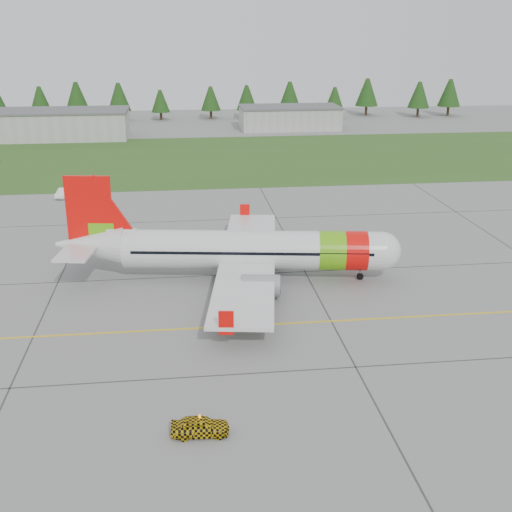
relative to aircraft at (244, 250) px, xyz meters
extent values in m
plane|color=gray|center=(-3.55, -18.94, -3.01)|extent=(320.00, 320.00, 0.00)
cylinder|color=silver|center=(0.83, -0.12, 0.04)|extent=(25.91, 7.60, 3.84)
sphere|color=silver|center=(13.50, -2.03, 0.04)|extent=(3.84, 3.84, 3.84)
cone|color=silver|center=(-15.25, 2.29, 0.39)|extent=(7.39, 4.83, 3.84)
cube|color=black|center=(13.79, -2.07, 0.39)|extent=(1.94, 2.77, 0.55)
cylinder|color=#5EB20D|center=(8.63, -1.29, 0.04)|extent=(3.12, 4.26, 3.92)
cylinder|color=red|center=(10.96, -1.65, 0.04)|extent=(2.73, 4.20, 3.92)
cube|color=silver|center=(0.34, -0.05, -1.04)|extent=(10.04, 31.99, 0.35)
cube|color=red|center=(1.69, 15.59, -0.50)|extent=(1.20, 0.35, 1.97)
cube|color=red|center=(-2.96, -15.40, -0.50)|extent=(1.20, 0.35, 1.97)
cylinder|color=gray|center=(2.61, 5.09, -1.58)|extent=(3.82, 2.57, 2.07)
cylinder|color=gray|center=(1.00, -5.63, -1.58)|extent=(3.82, 2.57, 2.07)
cube|color=red|center=(-15.06, 2.26, 3.69)|extent=(4.54, 1.02, 7.49)
cube|color=#5EB20D|center=(-13.99, 2.10, 1.52)|extent=(2.60, 0.79, 2.37)
cube|color=silver|center=(-15.74, 2.36, 0.63)|extent=(4.80, 11.68, 0.22)
cylinder|color=slate|center=(11.55, -1.73, -2.32)|extent=(0.18, 0.18, 1.38)
cylinder|color=black|center=(11.55, -1.73, -2.68)|extent=(0.70, 0.37, 0.67)
cylinder|color=slate|center=(-0.22, 2.82, -2.08)|extent=(0.22, 0.22, 1.87)
cylinder|color=black|center=(-0.61, 2.88, -2.50)|extent=(1.08, 0.59, 1.02)
cylinder|color=slate|center=(-1.04, -2.63, -2.08)|extent=(0.22, 0.22, 1.87)
cylinder|color=black|center=(-1.43, -2.58, -2.50)|extent=(1.08, 0.59, 1.02)
imported|color=yellow|center=(-5.42, -25.99, -1.19)|extent=(1.30, 1.52, 3.64)
imported|color=white|center=(-23.48, 35.73, -0.98)|extent=(1.62, 1.55, 4.07)
cube|color=#30561E|center=(-3.55, 63.06, -3.00)|extent=(320.00, 50.00, 0.03)
cube|color=gold|center=(-3.55, -10.94, -3.00)|extent=(120.00, 0.25, 0.02)
cube|color=#A8A8A3|center=(-33.55, 91.06, -0.01)|extent=(32.00, 14.00, 6.00)
cube|color=#A8A8A3|center=(21.45, 99.06, -0.41)|extent=(24.00, 12.00, 5.20)
camera|label=1|loc=(-6.00, -60.05, 20.97)|focal=45.00mm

